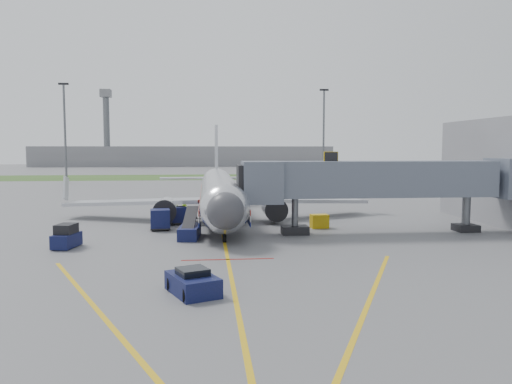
{
  "coord_description": "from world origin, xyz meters",
  "views": [
    {
      "loc": [
        -1.33,
        -35.73,
        7.16
      ],
      "look_at": [
        3.16,
        9.28,
        3.2
      ],
      "focal_mm": 35.0,
      "sensor_mm": 36.0,
      "label": 1
    }
  ],
  "objects": [
    {
      "name": "ground",
      "position": [
        0.0,
        0.0,
        0.0
      ],
      "size": [
        400.0,
        400.0,
        0.0
      ],
      "primitive_type": "plane",
      "color": "#565659",
      "rests_on": "ground"
    },
    {
      "name": "baggage_cart_b",
      "position": [
        -5.33,
        14.89,
        0.79
      ],
      "size": [
        1.6,
        1.6,
        1.55
      ],
      "color": "black",
      "rests_on": "ground"
    },
    {
      "name": "baggage_cart_c",
      "position": [
        -4.03,
        11.55,
        0.84
      ],
      "size": [
        1.98,
        1.98,
        1.65
      ],
      "color": "black",
      "rests_on": "ground"
    },
    {
      "name": "grass_strip",
      "position": [
        0.0,
        90.0,
        0.01
      ],
      "size": [
        300.0,
        25.0,
        0.01
      ],
      "primitive_type": "cube",
      "color": "#2D4C1E",
      "rests_on": "ground"
    },
    {
      "name": "control_tower",
      "position": [
        -40.0,
        165.0,
        17.33
      ],
      "size": [
        4.0,
        4.0,
        30.0
      ],
      "color": "#595B60",
      "rests_on": "ground"
    },
    {
      "name": "pushback_tug",
      "position": [
        -2.05,
        -11.43,
        0.54
      ],
      "size": [
        2.94,
        3.58,
        1.29
      ],
      "color": "black",
      "rests_on": "ground"
    },
    {
      "name": "baggage_cart_a",
      "position": [
        -5.41,
        8.22,
        0.93
      ],
      "size": [
        1.89,
        1.89,
        1.83
      ],
      "color": "black",
      "rests_on": "ground"
    },
    {
      "name": "airliner",
      "position": [
        0.0,
        15.25,
        2.65
      ],
      "size": [
        32.1,
        35.67,
        10.25
      ],
      "color": "silver",
      "rests_on": "ground"
    },
    {
      "name": "ramp_worker",
      "position": [
        -3.64,
        16.4,
        0.85
      ],
      "size": [
        0.73,
        0.61,
        1.7
      ],
      "primitive_type": "imported",
      "rotation": [
        0.0,
        0.0,
        0.39
      ],
      "color": "#92E81B",
      "rests_on": "ground"
    },
    {
      "name": "apron_markings",
      "position": [
        0.0,
        -7.4,
        0.0
      ],
      "size": [
        21.52,
        50.0,
        0.01
      ],
      "color": "gold",
      "rests_on": "ground"
    },
    {
      "name": "light_mast_right",
      "position": [
        25.0,
        75.0,
        10.78
      ],
      "size": [
        2.0,
        0.44,
        20.4
      ],
      "color": "#595B60",
      "rests_on": "ground"
    },
    {
      "name": "ground_power_cart",
      "position": [
        8.77,
        8.0,
        0.61
      ],
      "size": [
        1.63,
        1.16,
        1.24
      ],
      "color": "#C59D0B",
      "rests_on": "ground"
    },
    {
      "name": "baggage_tug",
      "position": [
        -11.43,
        0.99,
        0.77
      ],
      "size": [
        1.75,
        2.68,
        1.74
      ],
      "color": "black",
      "rests_on": "ground"
    },
    {
      "name": "distant_terminal",
      "position": [
        -10.0,
        170.0,
        4.0
      ],
      "size": [
        120.0,
        14.0,
        8.0
      ],
      "primitive_type": "cube",
      "color": "slate",
      "rests_on": "ground"
    },
    {
      "name": "belt_loader",
      "position": [
        -2.72,
        4.19,
        0.57
      ],
      "size": [
        1.81,
        4.75,
        2.28
      ],
      "color": "black",
      "rests_on": "ground"
    },
    {
      "name": "light_mast_left",
      "position": [
        -30.0,
        70.0,
        10.78
      ],
      "size": [
        2.0,
        0.44,
        20.4
      ],
      "color": "#595B60",
      "rests_on": "ground"
    },
    {
      "name": "jet_bridge",
      "position": [
        12.86,
        5.0,
        4.47
      ],
      "size": [
        25.3,
        4.0,
        6.9
      ],
      "color": "slate",
      "rests_on": "ground"
    }
  ]
}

